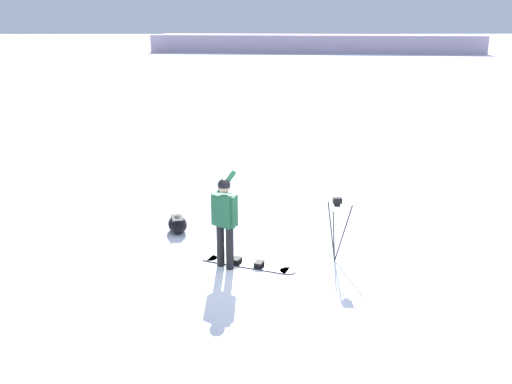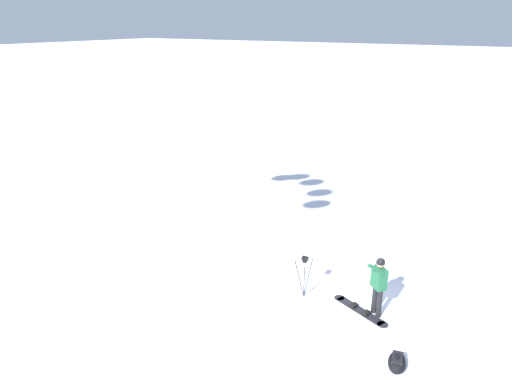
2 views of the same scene
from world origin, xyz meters
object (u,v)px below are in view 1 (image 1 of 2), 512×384
Objects in this scene: snowboarder at (225,214)px; camera_tripod at (337,216)px; gear_bag_large at (178,224)px; snowboard at (248,264)px.

camera_tripod is at bearing 95.78° from snowboarder.
snowboard is at bearing 40.34° from gear_bag_large.
camera_tripod reaches higher than gear_bag_large.
snowboarder is 1.06m from snowboard.
snowboarder is at bearing 30.77° from gear_bag_large.
gear_bag_large is (-1.71, -1.46, 0.15)m from snowboard.
snowboarder reaches higher than camera_tripod.
camera_tripod is at bearing 94.90° from snowboard.
camera_tripod is (1.58, 3.07, 0.72)m from gear_bag_large.
camera_tripod is at bearing 62.82° from gear_bag_large.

